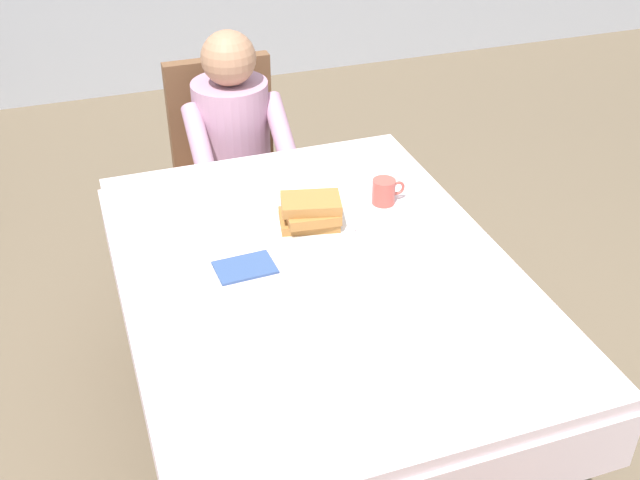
% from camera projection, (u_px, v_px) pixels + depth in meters
% --- Properties ---
extents(ground_plane, '(14.00, 14.00, 0.00)m').
position_uv_depth(ground_plane, '(319.00, 443.00, 2.65)').
color(ground_plane, brown).
extents(dining_table_main, '(1.12, 1.52, 0.74)m').
position_uv_depth(dining_table_main, '(319.00, 292.00, 2.29)').
color(dining_table_main, silver).
rests_on(dining_table_main, ground).
extents(chair_diner, '(0.44, 0.45, 0.93)m').
position_uv_depth(chair_diner, '(228.00, 157.00, 3.28)').
color(chair_diner, brown).
rests_on(chair_diner, ground).
extents(diner_person, '(0.40, 0.43, 1.12)m').
position_uv_depth(diner_person, '(235.00, 143.00, 3.08)').
color(diner_person, '#B2849E').
rests_on(diner_person, ground).
extents(plate_breakfast, '(0.28, 0.28, 0.02)m').
position_uv_depth(plate_breakfast, '(312.00, 225.00, 2.42)').
color(plate_breakfast, white).
rests_on(plate_breakfast, dining_table_main).
extents(breakfast_stack, '(0.21, 0.18, 0.09)m').
position_uv_depth(breakfast_stack, '(310.00, 212.00, 2.39)').
color(breakfast_stack, '#A36B33').
rests_on(breakfast_stack, plate_breakfast).
extents(cup_coffee, '(0.11, 0.08, 0.08)m').
position_uv_depth(cup_coffee, '(384.00, 191.00, 2.53)').
color(cup_coffee, '#B24C42').
rests_on(cup_coffee, dining_table_main).
extents(fork_left_of_plate, '(0.02, 0.18, 0.00)m').
position_uv_depth(fork_left_of_plate, '(255.00, 241.00, 2.36)').
color(fork_left_of_plate, silver).
rests_on(fork_left_of_plate, dining_table_main).
extents(knife_right_of_plate, '(0.02, 0.20, 0.00)m').
position_uv_depth(knife_right_of_plate, '(370.00, 219.00, 2.46)').
color(knife_right_of_plate, silver).
rests_on(knife_right_of_plate, dining_table_main).
extents(spoon_near_edge, '(0.15, 0.02, 0.00)m').
position_uv_depth(spoon_near_edge, '(353.00, 290.00, 2.15)').
color(spoon_near_edge, silver).
rests_on(spoon_near_edge, dining_table_main).
extents(napkin_folded, '(0.18, 0.13, 0.01)m').
position_uv_depth(napkin_folded, '(245.00, 267.00, 2.24)').
color(napkin_folded, '#334C7F').
rests_on(napkin_folded, dining_table_main).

